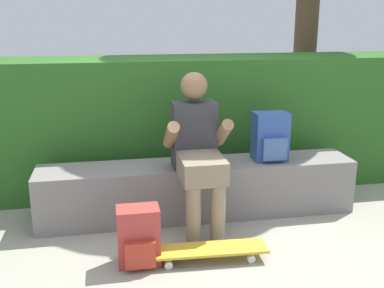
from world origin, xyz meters
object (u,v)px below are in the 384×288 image
Objects in this scene: skateboard_near_person at (209,250)px; backpack_on_bench at (271,137)px; bench_main at (198,189)px; backpack_on_ground at (139,237)px; person_skater at (197,147)px.

backpack_on_bench is at bearing 47.32° from skateboard_near_person.
bench_main is 6.48× the size of backpack_on_ground.
skateboard_near_person is 2.02× the size of backpack_on_ground.
person_skater is 3.00× the size of backpack_on_ground.
person_skater is at bearing 86.94° from skateboard_near_person.
person_skater is 0.79m from skateboard_near_person.
bench_main is 2.16× the size of person_skater.
person_skater reaches higher than backpack_on_ground.
backpack_on_bench is (0.66, 0.20, -0.01)m from person_skater.
backpack_on_bench is (0.61, -0.01, 0.42)m from bench_main.
backpack_on_bench is at bearing 31.41° from backpack_on_ground.
bench_main is 0.74m from backpack_on_bench.
backpack_on_bench reaches higher than backpack_on_ground.
backpack_on_ground is at bearing 175.23° from skateboard_near_person.
backpack_on_bench is (0.68, 0.74, 0.57)m from skateboard_near_person.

